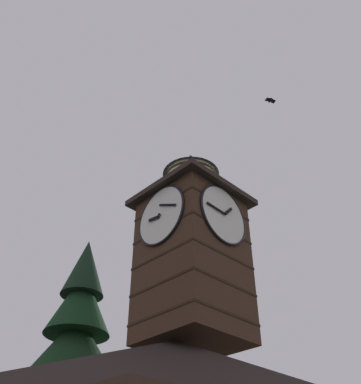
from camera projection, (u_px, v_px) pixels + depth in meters
name	position (u px, v px, depth m)	size (l,w,h in m)	color
clock_tower	(192.00, 248.00, 18.60)	(4.15, 4.15, 9.02)	#422B1E
flying_bird_high	(270.00, 100.00, 20.79)	(0.51, 0.36, 0.15)	black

